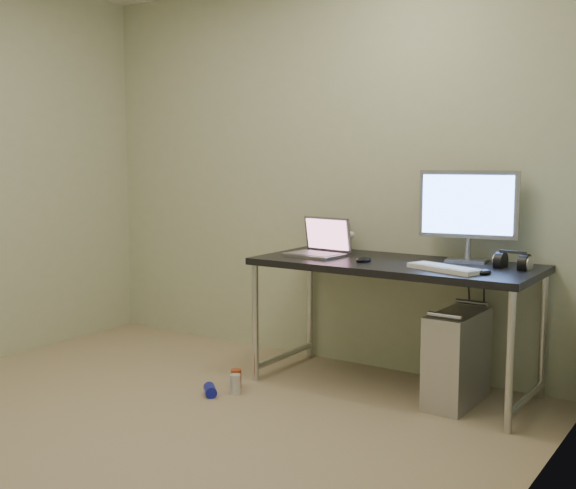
{
  "coord_description": "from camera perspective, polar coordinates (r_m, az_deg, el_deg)",
  "views": [
    {
      "loc": [
        2.47,
        -2.33,
        1.34
      ],
      "look_at": [
        0.24,
        1.05,
        0.85
      ],
      "focal_mm": 45.0,
      "sensor_mm": 36.0,
      "label": 1
    }
  ],
  "objects": [
    {
      "name": "wall_right",
      "position": [
        2.44,
        16.25,
        4.46
      ],
      "size": [
        0.02,
        3.5,
        2.5
      ],
      "primitive_type": "cube",
      "color": "beige",
      "rests_on": "ground"
    },
    {
      "name": "cable_b",
      "position": [
        4.33,
        15.23,
        -6.18
      ],
      "size": [
        0.02,
        0.11,
        0.71
      ],
      "primitive_type": "cylinder",
      "rotation": [
        0.14,
        0.0,
        0.09
      ],
      "color": "black",
      "rests_on": "ground"
    },
    {
      "name": "mouse_right",
      "position": [
        3.81,
        15.27,
        -2.02
      ],
      "size": [
        0.07,
        0.1,
        0.03
      ],
      "primitive_type": "ellipsoid",
      "rotation": [
        0.0,
        0.0,
        -0.03
      ],
      "color": "black",
      "rests_on": "desk"
    },
    {
      "name": "can_white",
      "position": [
        4.19,
        -4.19,
        -10.95
      ],
      "size": [
        0.08,
        0.08,
        0.11
      ],
      "primitive_type": "cylinder",
      "rotation": [
        0.0,
        0.0,
        0.46
      ],
      "color": "silver",
      "rests_on": "ground"
    },
    {
      "name": "floor",
      "position": [
        3.66,
        -12.71,
        -14.8
      ],
      "size": [
        3.5,
        3.5,
        0.0
      ],
      "primitive_type": "plane",
      "color": "tan",
      "rests_on": "ground"
    },
    {
      "name": "wall_back",
      "position": [
        4.77,
        2.26,
        5.82
      ],
      "size": [
        3.5,
        0.02,
        2.5
      ],
      "primitive_type": "cube",
      "color": "beige",
      "rests_on": "ground"
    },
    {
      "name": "keyboard",
      "position": [
        3.87,
        12.24,
        -1.86
      ],
      "size": [
        0.43,
        0.26,
        0.02
      ],
      "primitive_type": "cube",
      "rotation": [
        0.0,
        0.0,
        -0.33
      ],
      "color": "white",
      "rests_on": "desk"
    },
    {
      "name": "picture_frame",
      "position": [
        4.68,
        3.39,
        0.74
      ],
      "size": [
        0.23,
        0.08,
        0.18
      ],
      "primitive_type": "cube",
      "rotation": [
        -0.21,
        0.0,
        0.1
      ],
      "color": "black",
      "rests_on": "desk"
    },
    {
      "name": "tower_computer",
      "position": [
        4.08,
        13.23,
        -8.71
      ],
      "size": [
        0.23,
        0.49,
        0.54
      ],
      "rotation": [
        0.0,
        0.0,
        -0.03
      ],
      "color": "silver",
      "rests_on": "ground"
    },
    {
      "name": "cable_a",
      "position": [
        4.37,
        14.2,
        -5.75
      ],
      "size": [
        0.01,
        0.16,
        0.69
      ],
      "primitive_type": "cylinder",
      "rotation": [
        0.21,
        0.0,
        0.0
      ],
      "color": "black",
      "rests_on": "ground"
    },
    {
      "name": "headphones",
      "position": [
        4.03,
        17.31,
        -1.38
      ],
      "size": [
        0.19,
        0.11,
        0.12
      ],
      "rotation": [
        0.0,
        0.0,
        -0.1
      ],
      "color": "black",
      "rests_on": "desk"
    },
    {
      "name": "can_blue",
      "position": [
        4.18,
        -6.17,
        -11.37
      ],
      "size": [
        0.13,
        0.13,
        0.06
      ],
      "primitive_type": "cylinder",
      "rotation": [
        1.57,
        0.0,
        0.81
      ],
      "color": "#141AB3",
      "rests_on": "ground"
    },
    {
      "name": "webcam",
      "position": [
        4.57,
        4.93,
        0.61
      ],
      "size": [
        0.05,
        0.04,
        0.12
      ],
      "rotation": [
        0.0,
        0.0,
        -0.33
      ],
      "color": "silver",
      "rests_on": "desk"
    },
    {
      "name": "laptop",
      "position": [
        4.36,
        2.52,
        -0.18
      ],
      "size": [
        0.35,
        0.3,
        0.23
      ],
      "rotation": [
        0.0,
        0.0,
        -0.1
      ],
      "color": "#A2A2A9",
      "rests_on": "desk"
    },
    {
      "name": "monitor",
      "position": [
        4.19,
        14.05,
        2.76
      ],
      "size": [
        0.55,
        0.2,
        0.52
      ],
      "rotation": [
        0.0,
        0.0,
        0.18
      ],
      "color": "#A2A2A9",
      "rests_on": "desk"
    },
    {
      "name": "can_red",
      "position": [
        4.29,
        -4.12,
        -10.55
      ],
      "size": [
        0.07,
        0.07,
        0.11
      ],
      "primitive_type": "cylinder",
      "rotation": [
        0.0,
        0.0,
        -0.13
      ],
      "color": "#BD4620",
      "rests_on": "ground"
    },
    {
      "name": "mouse_left",
      "position": [
        4.13,
        6.0,
        -1.1
      ],
      "size": [
        0.09,
        0.12,
        0.04
      ],
      "primitive_type": "ellipsoid",
      "rotation": [
        0.0,
        0.0,
        -0.15
      ],
      "color": "black",
      "rests_on": "desk"
    },
    {
      "name": "desk",
      "position": [
        4.17,
        8.42,
        -2.4
      ],
      "size": [
        1.6,
        0.7,
        0.75
      ],
      "color": "black",
      "rests_on": "ground"
    }
  ]
}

